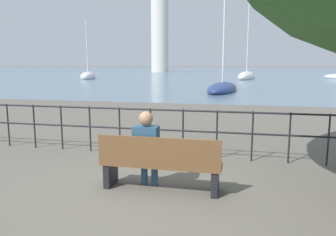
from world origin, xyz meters
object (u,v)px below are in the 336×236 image
Objects in this scene: seated_person_left at (147,146)px; sailboat_0 at (88,77)px; sailboat_3 at (246,77)px; park_bench at (160,164)px; harbor_lighthouse at (160,27)px; sailboat_1 at (222,88)px.

sailboat_0 reaches higher than seated_person_left.
sailboat_3 is (1.93, 43.77, -0.35)m from seated_person_left.
sailboat_3 is at bearing 87.79° from park_bench.
sailboat_0 is at bearing -158.96° from sailboat_3.
seated_person_left is 0.14× the size of sailboat_0.
harbor_lighthouse is (-22.13, 87.87, 11.89)m from seated_person_left.
sailboat_3 is at bearing 87.47° from seated_person_left.
seated_person_left is at bearing -83.30° from sailboat_3.
sailboat_0 is 50.32m from harbor_lighthouse.
sailboat_1 is (20.46, -19.00, -0.09)m from sailboat_0.
seated_person_left is at bearing 162.05° from park_bench.
sailboat_1 is at bearing -85.48° from sailboat_3.
harbor_lighthouse reaches higher than sailboat_0.
park_bench is 0.22× the size of sailboat_1.
sailboat_1 is (-0.26, 20.17, -0.18)m from park_bench.
sailboat_1 is 72.36m from harbor_lighthouse.
sailboat_0 is at bearing 117.64° from seated_person_left.
seated_person_left is at bearing -75.86° from harbor_lighthouse.
seated_person_left is at bearing -77.67° from sailboat_0.
harbor_lighthouse is at bearing 114.65° from sailboat_1.
sailboat_3 is (22.41, 4.69, 0.00)m from sailboat_0.
harbor_lighthouse is at bearing 104.14° from seated_person_left.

